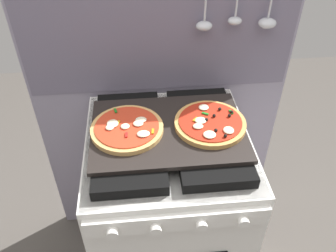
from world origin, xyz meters
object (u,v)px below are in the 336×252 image
at_px(stove, 168,210).
at_px(baking_tray, 168,130).
at_px(pizza_right, 210,123).
at_px(pizza_left, 127,128).

relative_size(stove, baking_tray, 1.67).
relative_size(baking_tray, pizza_right, 2.13).
bearing_deg(pizza_left, stove, -1.70).
height_order(stove, pizza_left, pizza_left).
relative_size(baking_tray, pizza_left, 2.13).
bearing_deg(baking_tray, stove, -90.00).
relative_size(stove, pizza_left, 3.55).
distance_m(stove, baking_tray, 0.46).
height_order(pizza_left, pizza_right, pizza_right).
height_order(stove, baking_tray, baking_tray).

